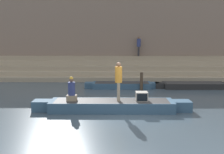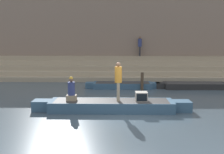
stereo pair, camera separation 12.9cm
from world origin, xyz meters
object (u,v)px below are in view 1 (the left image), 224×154
Objects in this scene: rowboat_main at (112,105)px; person_on_steps at (139,45)px; mooring_post at (141,81)px; tv_set at (142,96)px; person_standing at (119,79)px; person_rowing at (72,91)px; moored_boat_shore at (194,85)px; moored_boat_distant at (122,85)px.

person_on_steps is (2.15, 10.61, 2.44)m from rowboat_main.
tv_set is at bearing -95.69° from mooring_post.
rowboat_main is 4.09× the size of person_standing.
rowboat_main is 6.37× the size of mooring_post.
person_rowing is at bearing -127.38° from mooring_post.
person_standing is at bearing -173.46° from tv_set.
person_standing reaches higher than moored_boat_shore.
moored_boat_shore is at bearing 61.54° from person_standing.
person_on_steps is (1.54, 5.17, 2.49)m from moored_boat_distant.
rowboat_main is at bearing -91.87° from moored_boat_distant.
tv_set reaches higher than moored_boat_shore.
moored_boat_shore is at bearing 59.36° from tv_set.
mooring_post is (1.52, 4.81, -0.93)m from person_standing.
tv_set is at bearing -77.74° from moored_boat_distant.
person_standing is 7.55m from moored_boat_shore.
rowboat_main reaches higher than moored_boat_shore.
mooring_post is at bearing 90.02° from tv_set.
tv_set is 4.82m from mooring_post.
rowboat_main is 5.11m from mooring_post.
moored_boat_shore is (5.36, 5.41, -0.05)m from rowboat_main.
rowboat_main is 6.50× the size of person_rowing.
rowboat_main is 1.47× the size of moored_boat_distant.
mooring_post reaches higher than moored_boat_distant.
mooring_post is at bearing 38.52° from person_rowing.
person_standing is 5.13m from mooring_post.
moored_boat_shore is (4.01, 5.44, -0.48)m from tv_set.
person_standing is 1.59× the size of person_rowing.
tv_set is 10.86m from person_on_steps.
person_standing is (0.31, -0.05, 1.24)m from rowboat_main.
person_on_steps is at bearing 91.44° from tv_set.
rowboat_main is 1.42m from tv_set.
moored_boat_distant is at bearing 148.36° from person_on_steps.
person_rowing reaches higher than rowboat_main.
moored_boat_shore is 3.61m from mooring_post.
tv_set is 6.78m from moored_boat_shore.
person_rowing is 11.47m from person_on_steps.
tv_set is (3.17, -0.03, -0.24)m from person_rowing.
rowboat_main is at bearing -111.02° from mooring_post.
moored_boat_shore is (7.17, 5.42, -0.72)m from person_rowing.
rowboat_main is 1.40× the size of moored_boat_shore.
person_rowing is at bearing -142.57° from moored_boat_shore.
moored_boat_distant is at bearing 85.47° from rowboat_main.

